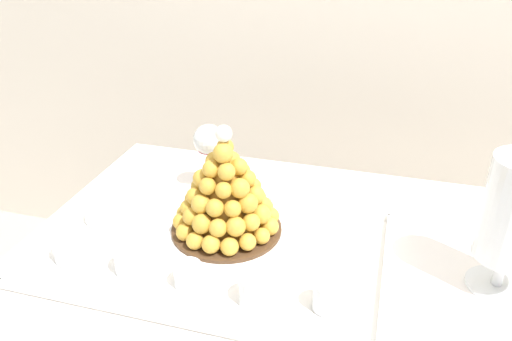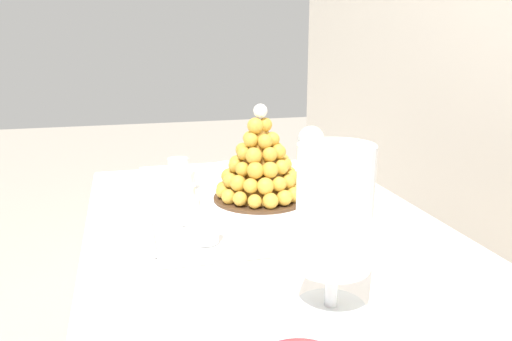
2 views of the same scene
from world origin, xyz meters
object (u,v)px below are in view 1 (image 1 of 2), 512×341
object	(u,v)px
dessert_cup_mid_left	(131,259)
dessert_cup_right	(327,296)
wine_glass	(209,142)
creme_brulee_ramekin	(107,213)
croquembouche	(226,193)
serving_tray	(213,251)
dessert_cup_left	(69,248)
dessert_cup_mid_right	(254,290)
dessert_cup_centre	(188,276)

from	to	relation	value
dessert_cup_mid_left	dessert_cup_right	distance (m)	0.38
dessert_cup_mid_left	wine_glass	bearing A→B (deg)	84.73
creme_brulee_ramekin	croquembouche	bearing A→B (deg)	6.16
serving_tray	creme_brulee_ramekin	world-z (taller)	creme_brulee_ramekin
dessert_cup_left	dessert_cup_right	bearing A→B (deg)	0.17
serving_tray	wine_glass	distance (m)	0.29
dessert_cup_mid_right	creme_brulee_ramekin	bearing A→B (deg)	156.84
croquembouche	dessert_cup_left	distance (m)	0.33
croquembouche	dessert_cup_mid_right	distance (m)	0.24
dessert_cup_mid_right	wine_glass	size ratio (longest dim) A/B	0.32
dessert_cup_left	creme_brulee_ramekin	bearing A→B (deg)	92.54
croquembouche	creme_brulee_ramekin	distance (m)	0.29
dessert_cup_right	wine_glass	world-z (taller)	wine_glass
dessert_cup_left	wine_glass	xyz separation A→B (m)	(0.17, 0.35, 0.10)
serving_tray	creme_brulee_ramekin	distance (m)	0.27
dessert_cup_mid_right	dessert_cup_right	xyz separation A→B (m)	(0.13, 0.02, -0.00)
dessert_cup_right	creme_brulee_ramekin	size ratio (longest dim) A/B	0.55
dessert_cup_mid_right	serving_tray	bearing A→B (deg)	135.12
dessert_cup_centre	creme_brulee_ramekin	distance (m)	0.31
dessert_cup_centre	serving_tray	bearing A→B (deg)	86.65
dessert_cup_centre	wine_glass	bearing A→B (deg)	103.97
dessert_cup_left	dessert_cup_centre	xyz separation A→B (m)	(0.26, -0.01, -0.00)
serving_tray	dessert_cup_right	bearing A→B (deg)	-22.42
dessert_cup_mid_left	croquembouche	bearing A→B (deg)	53.36
dessert_cup_mid_left	dessert_cup_centre	world-z (taller)	dessert_cup_mid_left
creme_brulee_ramekin	wine_glass	xyz separation A→B (m)	(0.17, 0.20, 0.11)
creme_brulee_ramekin	wine_glass	bearing A→B (deg)	49.09
serving_tray	dessert_cup_mid_right	distance (m)	0.17
dessert_cup_centre	creme_brulee_ramekin	bearing A→B (deg)	148.80
serving_tray	dessert_cup_mid_left	distance (m)	0.17
dessert_cup_mid_left	dessert_cup_mid_right	size ratio (longest dim) A/B	1.14
dessert_cup_left	creme_brulee_ramekin	world-z (taller)	dessert_cup_left
dessert_cup_mid_left	dessert_cup_right	xyz separation A→B (m)	(0.38, -0.00, -0.00)
croquembouche	dessert_cup_mid_right	size ratio (longest dim) A/B	4.42
serving_tray	croquembouche	bearing A→B (deg)	87.12
dessert_cup_mid_right	dessert_cup_right	size ratio (longest dim) A/B	1.03
creme_brulee_ramekin	dessert_cup_centre	bearing A→B (deg)	-31.20
dessert_cup_centre	creme_brulee_ramekin	size ratio (longest dim) A/B	0.53
dessert_cup_mid_right	dessert_cup_right	world-z (taller)	dessert_cup_mid_right
dessert_cup_left	dessert_cup_centre	distance (m)	0.26
dessert_cup_left	dessert_cup_right	xyz separation A→B (m)	(0.51, 0.00, -0.00)
dessert_cup_mid_right	wine_glass	bearing A→B (deg)	120.71
dessert_cup_mid_left	dessert_cup_mid_right	bearing A→B (deg)	-4.52
croquembouche	serving_tray	bearing A→B (deg)	-92.88
croquembouche	creme_brulee_ramekin	size ratio (longest dim) A/B	2.51
dessert_cup_mid_left	wine_glass	xyz separation A→B (m)	(0.03, 0.35, 0.10)
creme_brulee_ramekin	dessert_cup_right	bearing A→B (deg)	-15.97
serving_tray	dessert_cup_mid_right	world-z (taller)	dessert_cup_mid_right
serving_tray	croquembouche	world-z (taller)	croquembouche
dessert_cup_mid_right	dessert_cup_right	distance (m)	0.13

